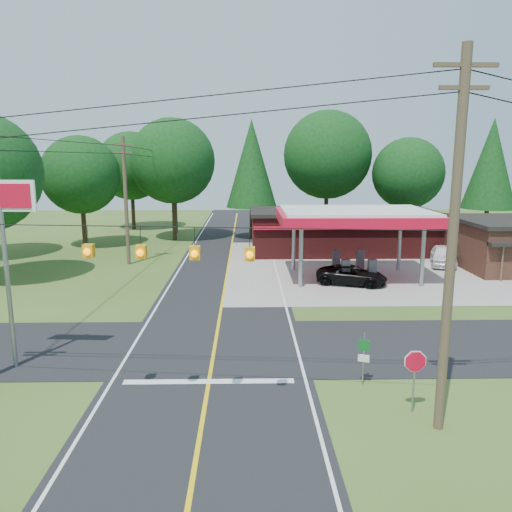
{
  "coord_description": "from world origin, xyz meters",
  "views": [
    {
      "loc": [
        1.46,
        -21.32,
        8.4
      ],
      "look_at": [
        2.0,
        7.0,
        2.8
      ],
      "focal_mm": 35.0,
      "sensor_mm": 36.0,
      "label": 1
    }
  ],
  "objects_px": {
    "big_stop_sign": "(2,226)",
    "octagonal_stop_sign": "(415,367)",
    "suv_car": "(352,275)",
    "gas_canopy": "(355,218)",
    "sedan_car": "(443,256)"
  },
  "relations": [
    {
      "from": "gas_canopy",
      "to": "big_stop_sign",
      "type": "bearing_deg",
      "value": -138.56
    },
    {
      "from": "suv_car",
      "to": "octagonal_stop_sign",
      "type": "height_order",
      "value": "octagonal_stop_sign"
    },
    {
      "from": "big_stop_sign",
      "to": "octagonal_stop_sign",
      "type": "distance_m",
      "value": 16.07
    },
    {
      "from": "sedan_car",
      "to": "big_stop_sign",
      "type": "bearing_deg",
      "value": -124.7
    },
    {
      "from": "suv_car",
      "to": "octagonal_stop_sign",
      "type": "xyz_separation_m",
      "value": [
        -1.5,
        -17.11,
        0.98
      ]
    },
    {
      "from": "gas_canopy",
      "to": "sedan_car",
      "type": "xyz_separation_m",
      "value": [
        8.0,
        4.0,
        -3.47
      ]
    },
    {
      "from": "octagonal_stop_sign",
      "to": "suv_car",
      "type": "bearing_deg",
      "value": 84.99
    },
    {
      "from": "suv_car",
      "to": "sedan_car",
      "type": "xyz_separation_m",
      "value": [
        8.5,
        5.9,
        0.15
      ]
    },
    {
      "from": "suv_car",
      "to": "big_stop_sign",
      "type": "height_order",
      "value": "big_stop_sign"
    },
    {
      "from": "big_stop_sign",
      "to": "octagonal_stop_sign",
      "type": "xyz_separation_m",
      "value": [
        15.0,
        -4.0,
        -4.16
      ]
    },
    {
      "from": "gas_canopy",
      "to": "octagonal_stop_sign",
      "type": "distance_m",
      "value": 19.3
    },
    {
      "from": "suv_car",
      "to": "octagonal_stop_sign",
      "type": "relative_size",
      "value": 2.11
    },
    {
      "from": "suv_car",
      "to": "gas_canopy",
      "type": "bearing_deg",
      "value": 3.45
    },
    {
      "from": "suv_car",
      "to": "sedan_car",
      "type": "height_order",
      "value": "sedan_car"
    },
    {
      "from": "big_stop_sign",
      "to": "octagonal_stop_sign",
      "type": "bearing_deg",
      "value": -14.94
    }
  ]
}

